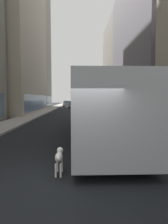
% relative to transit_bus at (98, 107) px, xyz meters
% --- Properties ---
extents(ground_plane, '(120.00, 120.00, 0.00)m').
position_rel_transit_bus_xyz_m(ground_plane, '(-1.20, 29.64, -1.78)').
color(ground_plane, black).
extents(sidewalk_left, '(2.40, 110.00, 0.15)m').
position_rel_transit_bus_xyz_m(sidewalk_left, '(-6.90, 29.64, -1.70)').
color(sidewalk_left, '#9E9991').
rests_on(sidewalk_left, ground).
extents(sidewalk_right, '(2.40, 110.00, 0.15)m').
position_rel_transit_bus_xyz_m(sidewalk_right, '(4.50, 29.64, -1.70)').
color(sidewalk_right, gray).
rests_on(sidewalk_right, ground).
extents(building_left_far, '(9.12, 14.06, 33.15)m').
position_rel_transit_bus_xyz_m(building_left_far, '(-13.10, 36.69, 14.79)').
color(building_left_far, gray).
rests_on(building_left_far, ground).
extents(building_right_mid, '(10.63, 18.76, 19.10)m').
position_rel_transit_bus_xyz_m(building_right_mid, '(10.70, 15.93, 7.76)').
color(building_right_mid, slate).
rests_on(building_right_mid, ground).
extents(building_right_far, '(8.85, 19.35, 21.03)m').
position_rel_transit_bus_xyz_m(building_right_far, '(10.70, 36.36, 8.73)').
color(building_right_far, gray).
rests_on(building_right_far, ground).
extents(transit_bus, '(2.78, 11.53, 3.05)m').
position_rel_transit_bus_xyz_m(transit_bus, '(0.00, 0.00, 0.00)').
color(transit_bus, '#999EA3').
rests_on(transit_bus, ground).
extents(car_grey_wagon, '(1.80, 4.10, 1.62)m').
position_rel_transit_bus_xyz_m(car_grey_wagon, '(-2.40, 34.40, -0.96)').
color(car_grey_wagon, slate).
rests_on(car_grey_wagon, ground).
extents(car_silver_sedan, '(1.80, 3.91, 1.62)m').
position_rel_transit_bus_xyz_m(car_silver_sedan, '(-4.00, 39.56, -0.96)').
color(car_silver_sedan, '#B7BABF').
rests_on(car_silver_sedan, ground).
extents(car_blue_hatchback, '(1.78, 4.80, 1.62)m').
position_rel_transit_bus_xyz_m(car_blue_hatchback, '(1.60, 16.33, -0.95)').
color(car_blue_hatchback, '#4C6BB7').
rests_on(car_blue_hatchback, ground).
extents(car_white_van, '(1.91, 4.62, 1.62)m').
position_rel_transit_bus_xyz_m(car_white_van, '(0.00, 39.78, -0.95)').
color(car_white_van, silver).
rests_on(car_white_van, ground).
extents(dalmatian_dog, '(0.22, 0.96, 0.72)m').
position_rel_transit_bus_xyz_m(dalmatian_dog, '(-1.67, -4.88, -1.26)').
color(dalmatian_dog, white).
rests_on(dalmatian_dog, ground).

